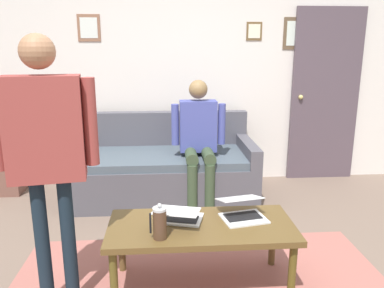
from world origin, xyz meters
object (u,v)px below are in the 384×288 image
(french_press, at_px, (160,223))
(couch, at_px, (163,169))
(laptop_center, at_px, (242,211))
(person_standing, at_px, (46,142))
(person_seated, at_px, (199,135))
(laptop_left, at_px, (179,216))
(interior_door, at_px, (325,96))
(side_shelf, at_px, (0,152))
(coffee_table, at_px, (201,231))

(french_press, bearing_deg, couch, -90.43)
(laptop_center, bearing_deg, french_press, 24.68)
(person_standing, height_order, person_seated, person_standing)
(laptop_left, height_order, laptop_center, laptop_center)
(interior_door, xyz_separation_m, french_press, (1.97, 2.33, -0.47))
(couch, distance_m, person_standing, 2.07)
(person_seated, bearing_deg, laptop_left, 79.62)
(laptop_center, height_order, person_standing, person_standing)
(interior_door, relative_size, french_press, 8.94)
(french_press, bearing_deg, person_standing, -2.64)
(laptop_center, bearing_deg, interior_door, -124.27)
(side_shelf, height_order, person_standing, person_standing)
(laptop_left, bearing_deg, laptop_center, -174.40)
(laptop_left, xyz_separation_m, french_press, (0.12, 0.21, 0.06))
(french_press, distance_m, person_standing, 0.82)
(coffee_table, height_order, french_press, french_press)
(person_standing, relative_size, person_seated, 1.30)
(coffee_table, bearing_deg, couch, -81.28)
(couch, height_order, laptop_center, couch)
(interior_door, xyz_separation_m, coffee_table, (1.70, 2.16, -0.62))
(interior_door, height_order, side_shelf, interior_door)
(coffee_table, bearing_deg, french_press, 31.85)
(couch, bearing_deg, coffee_table, 98.72)
(couch, xyz_separation_m, side_shelf, (1.79, -0.22, 0.17))
(laptop_center, xyz_separation_m, person_standing, (1.20, 0.23, 0.57))
(french_press, xyz_separation_m, person_standing, (0.64, -0.03, 0.51))
(coffee_table, height_order, laptop_center, laptop_center)
(laptop_left, bearing_deg, person_seated, -100.38)
(coffee_table, relative_size, laptop_left, 3.18)
(couch, relative_size, coffee_table, 1.58)
(interior_door, xyz_separation_m, side_shelf, (3.75, 0.27, -0.55))
(interior_door, distance_m, laptop_center, 2.56)
(couch, height_order, person_seated, person_seated)
(coffee_table, bearing_deg, laptop_left, -17.85)
(coffee_table, relative_size, laptop_center, 3.44)
(interior_door, distance_m, person_standing, 3.48)
(interior_door, height_order, laptop_center, interior_door)
(coffee_table, xyz_separation_m, laptop_center, (-0.29, -0.09, 0.10))
(laptop_center, relative_size, side_shelf, 0.38)
(interior_door, relative_size, laptop_center, 5.73)
(side_shelf, bearing_deg, person_standing, 119.41)
(french_press, bearing_deg, interior_door, -130.25)
(interior_door, distance_m, coffee_table, 2.82)
(laptop_center, distance_m, side_shelf, 2.95)
(side_shelf, bearing_deg, person_seated, 168.33)
(interior_door, xyz_separation_m, person_seated, (1.59, 0.71, -0.30))
(side_shelf, xyz_separation_m, person_seated, (-2.16, 0.45, 0.26))
(couch, relative_size, french_press, 8.46)
(interior_door, xyz_separation_m, laptop_left, (1.85, 2.11, -0.52))
(laptop_left, xyz_separation_m, laptop_center, (-0.44, -0.04, 0.00))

